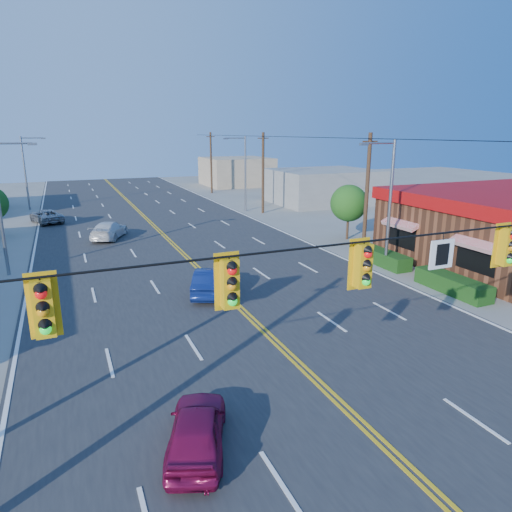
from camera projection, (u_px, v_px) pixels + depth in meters
name	position (u px, v px, depth m)	size (l,w,h in m)	color
ground	(387.00, 450.00, 12.51)	(160.00, 160.00, 0.00)	gray
road	(192.00, 263.00, 30.26)	(20.00, 120.00, 0.06)	#2D2D30
signal_span	(398.00, 282.00, 11.18)	(24.32, 0.34, 9.00)	#47301E
streetlight_se	(388.00, 198.00, 27.82)	(2.55, 0.25, 8.00)	gray
streetlight_ne	(244.00, 169.00, 49.13)	(2.55, 0.25, 8.00)	gray
streetlight_sw	(2.00, 201.00, 26.78)	(2.55, 0.25, 8.00)	gray
streetlight_nw	(27.00, 169.00, 49.86)	(2.55, 0.25, 8.00)	gray
utility_pole_near	(367.00, 194.00, 31.99)	(0.28, 0.28, 8.40)	#47301E
utility_pole_mid	(263.00, 173.00, 47.97)	(0.28, 0.28, 8.40)	#47301E
utility_pole_far	(211.00, 163.00, 63.95)	(0.28, 0.28, 8.40)	#47301E
tree_kfc_rear	(349.00, 203.00, 36.36)	(2.94, 2.94, 4.41)	#47301E
bld_east_mid	(323.00, 186.00, 55.80)	(12.00, 10.00, 4.00)	gray
bld_east_far	(237.00, 171.00, 74.15)	(10.00, 10.00, 4.40)	tan
car_magenta	(197.00, 431.00, 12.31)	(1.50, 3.72, 1.27)	maroon
car_blue	(210.00, 282.00, 24.34)	(1.49, 4.26, 1.40)	navy
car_white	(109.00, 231.00, 36.94)	(1.94, 4.76, 1.38)	silver
car_silver	(46.00, 217.00, 43.38)	(2.10, 4.55, 1.27)	#98999D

